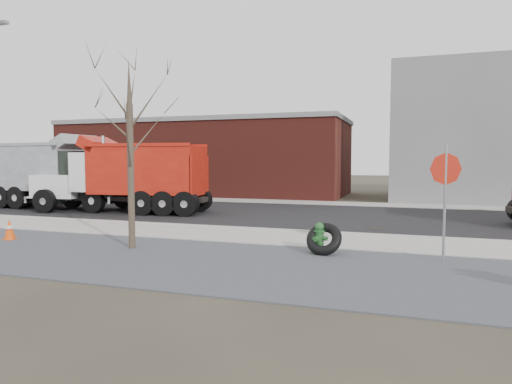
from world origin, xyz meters
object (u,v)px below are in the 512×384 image
(truck_tire, at_px, (324,239))
(dump_truck_red_b, at_px, (127,174))
(fire_hydrant, at_px, (319,239))
(stop_sign, at_px, (445,182))
(dump_truck_grey, at_px, (52,172))

(truck_tire, bearing_deg, dump_truck_red_b, 147.80)
(fire_hydrant, height_order, truck_tire, truck_tire)
(stop_sign, distance_m, dump_truck_grey, 19.29)
(fire_hydrant, xyz_separation_m, truck_tire, (0.14, -0.08, 0.03))
(fire_hydrant, xyz_separation_m, stop_sign, (3.02, -0.09, 1.57))
(fire_hydrant, relative_size, dump_truck_grey, 0.10)
(stop_sign, bearing_deg, truck_tire, -179.74)
(dump_truck_red_b, height_order, dump_truck_grey, dump_truck_grey)
(truck_tire, bearing_deg, dump_truck_grey, 155.23)
(stop_sign, xyz_separation_m, dump_truck_red_b, (-13.28, 6.56, -0.16))
(truck_tire, bearing_deg, fire_hydrant, 150.70)
(truck_tire, xyz_separation_m, stop_sign, (2.88, -0.01, 1.54))
(truck_tire, height_order, dump_truck_grey, dump_truck_grey)
(fire_hydrant, bearing_deg, dump_truck_grey, 179.44)
(stop_sign, height_order, dump_truck_grey, dump_truck_grey)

